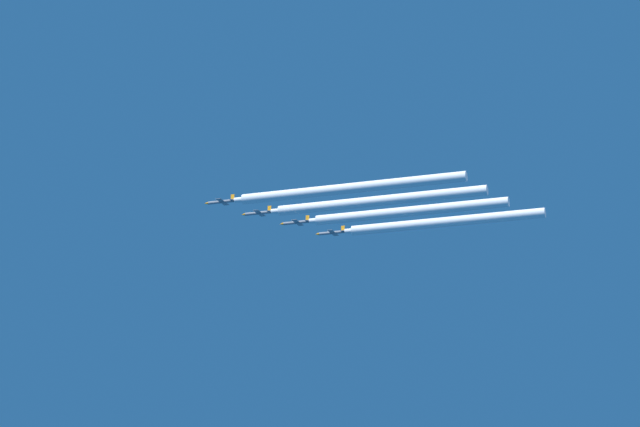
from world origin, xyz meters
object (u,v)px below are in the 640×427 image
(jet_second_echelon, at_px, (257,213))
(jet_fourth_echelon, at_px, (331,233))
(jet_lead, at_px, (220,202))
(jet_third_echelon, at_px, (295,223))

(jet_second_echelon, bearing_deg, jet_fourth_echelon, -41.53)
(jet_fourth_echelon, bearing_deg, jet_lead, 139.83)
(jet_second_echelon, relative_size, jet_third_echelon, 1.00)
(jet_second_echelon, bearing_deg, jet_lead, 142.53)
(jet_third_echelon, xyz_separation_m, jet_fourth_echelon, (11.56, -10.10, -1.77))
(jet_lead, bearing_deg, jet_second_echelon, -37.47)
(jet_fourth_echelon, bearing_deg, jet_second_echelon, 138.47)
(jet_lead, relative_size, jet_third_echelon, 1.00)
(jet_lead, bearing_deg, jet_fourth_echelon, -40.17)
(jet_lead, height_order, jet_fourth_echelon, jet_lead)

